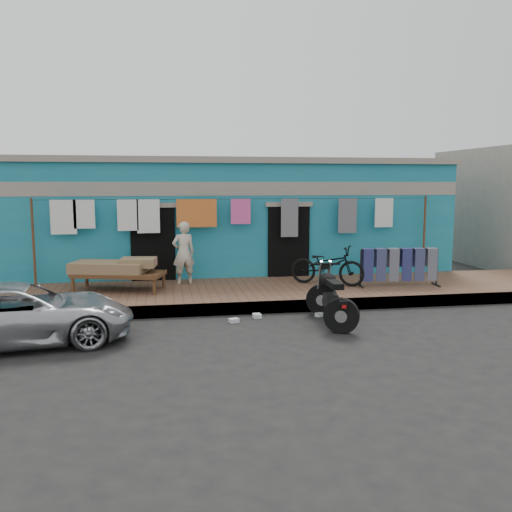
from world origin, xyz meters
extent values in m
plane|color=black|center=(0.00, 0.00, 0.00)|extent=(80.00, 80.00, 0.00)
cube|color=brown|center=(0.00, 3.00, 0.12)|extent=(28.00, 3.00, 0.25)
cube|color=gray|center=(0.00, 1.55, 0.12)|extent=(28.00, 0.10, 0.25)
cube|color=teal|center=(0.00, 7.00, 1.60)|extent=(12.00, 5.00, 3.20)
cube|color=#9E9384|center=(0.00, 4.56, 2.55)|extent=(12.00, 0.14, 0.35)
cube|color=#9E9384|center=(0.00, 7.00, 3.28)|extent=(12.20, 5.20, 0.16)
cube|color=black|center=(-2.20, 4.48, 1.05)|extent=(1.10, 0.10, 2.10)
cube|color=black|center=(1.30, 4.48, 1.05)|extent=(1.10, 0.10, 2.10)
cylinder|color=brown|center=(-5.00, 4.25, 1.30)|extent=(0.06, 0.06, 2.10)
cylinder|color=brown|center=(5.00, 4.25, 1.30)|extent=(0.06, 0.06, 2.10)
cylinder|color=black|center=(0.00, 4.25, 2.30)|extent=(10.00, 0.01, 0.01)
cube|color=silver|center=(-4.29, 4.25, 1.89)|extent=(0.60, 0.02, 0.82)
cube|color=silver|center=(-3.81, 4.25, 1.95)|extent=(0.50, 0.02, 0.69)
cube|color=silver|center=(-2.78, 4.25, 1.92)|extent=(0.50, 0.02, 0.76)
cube|color=silver|center=(-2.29, 4.25, 1.89)|extent=(0.55, 0.02, 0.83)
cube|color=#CC4C26|center=(-1.11, 4.25, 1.95)|extent=(1.00, 0.02, 0.70)
cube|color=#E25199|center=(0.00, 4.25, 1.98)|extent=(0.50, 0.02, 0.63)
cube|color=slate|center=(1.27, 4.25, 1.81)|extent=(0.45, 0.02, 0.98)
cube|color=slate|center=(2.82, 4.25, 1.85)|extent=(0.50, 0.02, 0.91)
cube|color=silver|center=(3.83, 4.25, 1.92)|extent=(0.50, 0.02, 0.77)
imported|color=#B5B5BA|center=(-4.35, 0.12, 0.53)|extent=(4.03, 2.34, 1.07)
imported|color=beige|center=(-1.47, 3.85, 1.01)|extent=(0.62, 0.49, 1.53)
imported|color=black|center=(1.95, 3.15, 0.83)|extent=(1.86, 1.50, 1.17)
cube|color=silver|center=(-0.63, 0.90, 0.04)|extent=(0.22, 0.20, 0.08)
cube|color=silver|center=(1.15, 1.10, 0.04)|extent=(0.18, 0.17, 0.07)
cube|color=silver|center=(-0.12, 1.20, 0.04)|extent=(0.17, 0.21, 0.08)
camera|label=1|loc=(-1.97, -9.30, 2.71)|focal=38.00mm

